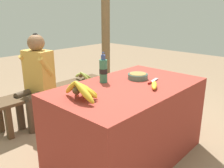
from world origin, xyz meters
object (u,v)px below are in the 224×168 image
banana_bunch_ripe (81,89)px  support_post_far (106,14)px  loose_banana_front (154,85)px  knife (152,82)px  water_bottle (103,70)px  seated_vendor (36,74)px  wooden_bench (55,92)px  serving_bowl (138,76)px  banana_bunch_green (82,75)px

banana_bunch_ripe → support_post_far: 2.50m
loose_banana_front → support_post_far: (1.28, 1.82, 0.56)m
knife → loose_banana_front: bearing=-149.5°
water_bottle → loose_banana_front: (0.18, -0.44, -0.09)m
knife → seated_vendor: bearing=95.5°
seated_vendor → loose_banana_front: bearing=89.8°
loose_banana_front → knife: size_ratio=0.97×
seated_vendor → support_post_far: (1.57, 0.37, 0.67)m
loose_banana_front → wooden_bench: 1.55m
serving_bowl → seated_vendor: 1.26m
wooden_bench → seated_vendor: 0.41m
banana_bunch_green → support_post_far: (0.82, 0.33, 0.83)m
wooden_bench → banana_bunch_green: (0.47, -0.00, 0.13)m
knife → wooden_bench: (-0.13, 1.39, -0.40)m
banana_bunch_ripe → banana_bunch_green: 1.67m
support_post_far → wooden_bench: bearing=-165.9°
serving_bowl → knife: serving_bowl is taller
serving_bowl → wooden_bench: bearing=96.7°
support_post_far → knife: bearing=-124.1°
serving_bowl → seated_vendor: bearing=109.4°
water_bottle → support_post_far: support_post_far is taller
loose_banana_front → wooden_bench: size_ratio=0.13×
knife → serving_bowl: bearing=74.3°
wooden_bench → support_post_far: support_post_far is taller
water_bottle → wooden_bench: 1.18m
banana_bunch_green → loose_banana_front: bearing=-106.9°
loose_banana_front → serving_bowl: bearing=64.9°
support_post_far → banana_bunch_ripe: bearing=-140.2°
seated_vendor → wooden_bench: bearing=177.0°
knife → wooden_bench: size_ratio=0.13×
banana_bunch_green → banana_bunch_ripe: bearing=-130.4°
wooden_bench → water_bottle: bearing=-98.7°
serving_bowl → banana_bunch_ripe: bearing=-178.2°
knife → seated_vendor: seated_vendor is taller
loose_banana_front → banana_bunch_green: size_ratio=0.69×
serving_bowl → wooden_bench: 1.30m
water_bottle → seated_vendor: (-0.11, 1.01, -0.20)m
serving_bowl → water_bottle: (-0.30, 0.17, 0.08)m
seated_vendor → support_post_far: size_ratio=0.43×
water_bottle → seated_vendor: 1.04m
water_bottle → wooden_bench: water_bottle is taller
wooden_bench → support_post_far: (1.29, 0.32, 0.97)m
banana_bunch_ripe → wooden_bench: 1.45m
wooden_bench → support_post_far: size_ratio=0.61×
banana_bunch_ripe → serving_bowl: banana_bunch_ripe is taller
seated_vendor → knife: bearing=95.1°
banana_bunch_ripe → support_post_far: bearing=39.8°
banana_bunch_ripe → wooden_bench: bearing=64.7°
serving_bowl → loose_banana_front: serving_bowl is taller
serving_bowl → seated_vendor: seated_vendor is taller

